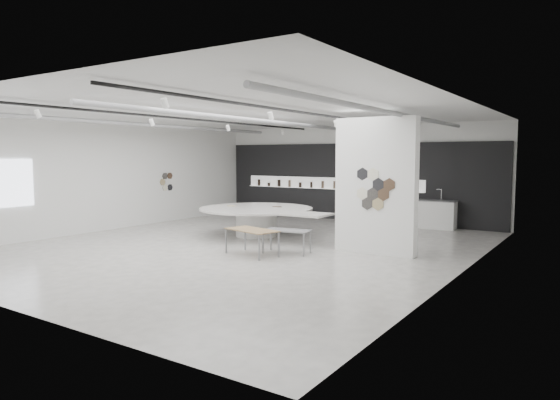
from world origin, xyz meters
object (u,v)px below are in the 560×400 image
Objects in this scene: sample_table_stone at (287,232)px; kitchen_counter at (430,214)px; partition_column at (376,186)px; display_island at (258,218)px; sample_table_wood at (252,231)px.

kitchen_counter is (1.77, 6.79, -0.06)m from sample_table_stone.
partition_column reaches higher than display_island.
kitchen_counter is (-0.19, 5.51, -1.29)m from partition_column.
partition_column is 0.77× the size of display_island.
kitchen_counter reaches higher than display_island.
sample_table_wood is at bearing -129.95° from sample_table_stone.
sample_table_wood is 1.20× the size of sample_table_stone.
sample_table_wood is at bearing -57.21° from display_island.
sample_table_wood is (1.70, -2.60, 0.02)m from display_island.
partition_column is at bearing 37.92° from sample_table_wood.
display_island is at bearing -132.65° from kitchen_counter.
sample_table_stone is (0.62, 0.73, -0.06)m from sample_table_wood.
sample_table_stone is at bearing -39.26° from display_island.
kitchen_counter is at bearing 75.37° from sample_table_stone.
sample_table_stone is at bearing -107.56° from kitchen_counter.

